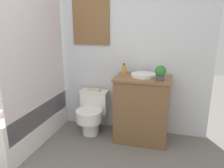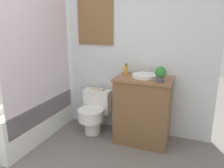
{
  "view_description": "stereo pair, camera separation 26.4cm",
  "coord_description": "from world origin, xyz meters",
  "views": [
    {
      "loc": [
        1.03,
        -0.95,
        1.5
      ],
      "look_at": [
        0.36,
        1.51,
        0.79
      ],
      "focal_mm": 35.0,
      "sensor_mm": 36.0,
      "label": 1
    },
    {
      "loc": [
        1.28,
        -0.87,
        1.5
      ],
      "look_at": [
        0.36,
        1.51,
        0.79
      ],
      "focal_mm": 35.0,
      "sensor_mm": 36.0,
      "label": 2
    }
  ],
  "objects": [
    {
      "name": "wall_back",
      "position": [
        -0.0,
        1.98,
        1.26
      ],
      "size": [
        3.12,
        0.07,
        2.5
      ],
      "color": "silver",
      "rests_on": "ground_plane"
    },
    {
      "name": "shower_area",
      "position": [
        -0.76,
        1.28,
        0.32
      ],
      "size": [
        0.57,
        1.35,
        1.98
      ],
      "color": "white",
      "rests_on": "ground_plane"
    },
    {
      "name": "vanity",
      "position": [
        0.71,
        1.71,
        0.43
      ],
      "size": [
        0.7,
        0.48,
        0.86
      ],
      "color": "brown",
      "rests_on": "ground_plane"
    },
    {
      "name": "sink",
      "position": [
        0.71,
        1.73,
        0.88
      ],
      "size": [
        0.31,
        0.35,
        0.13
      ],
      "color": "white",
      "rests_on": "vanity"
    },
    {
      "name": "book_on_tank",
      "position": [
        0.01,
        1.83,
        0.6
      ],
      "size": [
        0.19,
        0.09,
        0.02
      ],
      "color": "beige",
      "rests_on": "toilet"
    },
    {
      "name": "potted_plant",
      "position": [
        0.92,
        1.58,
        0.96
      ],
      "size": [
        0.13,
        0.13,
        0.18
      ],
      "color": "#4C4C51",
      "rests_on": "vanity"
    },
    {
      "name": "toilet",
      "position": [
        0.01,
        1.71,
        0.3
      ],
      "size": [
        0.4,
        0.48,
        0.59
      ],
      "color": "white",
      "rests_on": "ground_plane"
    },
    {
      "name": "soap_bottle",
      "position": [
        0.44,
        1.81,
        0.92
      ],
      "size": [
        0.05,
        0.05,
        0.14
      ],
      "color": "gold",
      "rests_on": "vanity"
    }
  ]
}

